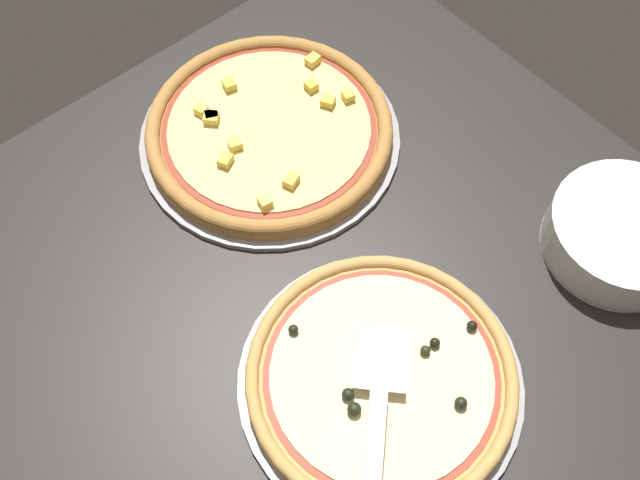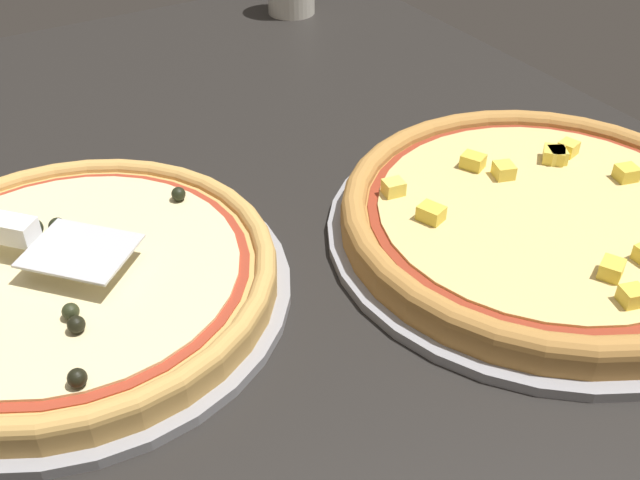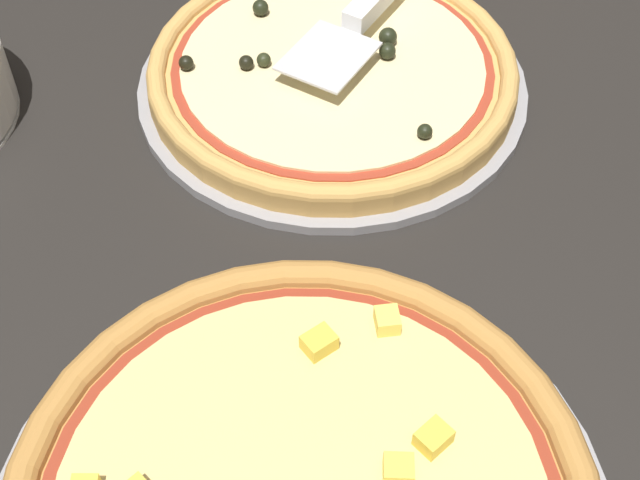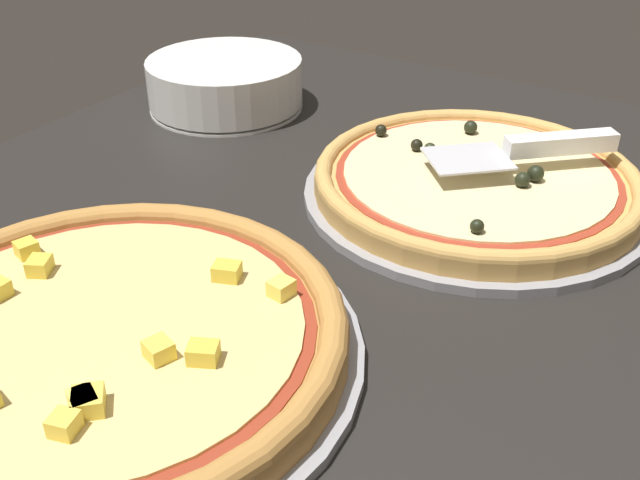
{
  "view_description": "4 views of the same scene",
  "coord_description": "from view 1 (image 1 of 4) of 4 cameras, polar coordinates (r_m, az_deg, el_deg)",
  "views": [
    {
      "loc": [
        -24.55,
        -35.16,
        95.88
      ],
      "look_at": [
        10.84,
        5.93,
        3.0
      ],
      "focal_mm": 42.0,
      "sensor_mm": 36.0,
      "label": 1
    },
    {
      "loc": [
        57.09,
        -21.69,
        43.6
      ],
      "look_at": [
        10.84,
        5.93,
        3.0
      ],
      "focal_mm": 42.0,
      "sensor_mm": 36.0,
      "label": 2
    },
    {
      "loc": [
        23.67,
        50.13,
        57.67
      ],
      "look_at": [
        10.84,
        5.93,
        3.0
      ],
      "focal_mm": 50.0,
      "sensor_mm": 36.0,
      "label": 3
    },
    {
      "loc": [
        -21.09,
        56.59,
        39.74
      ],
      "look_at": [
        10.84,
        5.93,
        3.0
      ],
      "focal_mm": 42.0,
      "sensor_mm": 36.0,
      "label": 4
    }
  ],
  "objects": [
    {
      "name": "ground_plane",
      "position": [
        1.07,
        -2.35,
        -6.68
      ],
      "size": [
        122.17,
        108.42,
        3.6
      ],
      "primitive_type": "cube",
      "color": "black"
    },
    {
      "name": "pizza_pan_back",
      "position": [
        1.21,
        -3.82,
        7.77
      ],
      "size": [
        41.69,
        41.69,
        1.0
      ],
      "primitive_type": "cylinder",
      "color": "#939399",
      "rests_on": "ground_plane"
    },
    {
      "name": "pizza_back",
      "position": [
        1.2,
        -3.88,
        8.4
      ],
      "size": [
        39.19,
        39.19,
        3.85
      ],
      "color": "#B77F3D",
      "rests_on": "pizza_pan_back"
    },
    {
      "name": "plate_stack",
      "position": [
        1.16,
        21.98,
        0.4
      ],
      "size": [
        21.65,
        21.65,
        7.0
      ],
      "color": "white",
      "rests_on": "ground_plane"
    },
    {
      "name": "serving_spatula",
      "position": [
        0.94,
        4.32,
        -13.59
      ],
      "size": [
        18.6,
        17.66,
        2.0
      ],
      "color": "silver",
      "rests_on": "pizza_front"
    },
    {
      "name": "pizza_pan_front",
      "position": [
        1.01,
        4.61,
        -10.76
      ],
      "size": [
        38.03,
        38.03,
        1.0
      ],
      "primitive_type": "cylinder",
      "color": "#939399",
      "rests_on": "ground_plane"
    },
    {
      "name": "pizza_front",
      "position": [
        1.0,
        4.7,
        -10.37
      ],
      "size": [
        35.74,
        35.74,
        4.14
      ],
      "color": "tan",
      "rests_on": "pizza_pan_front"
    }
  ]
}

